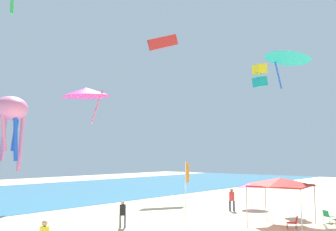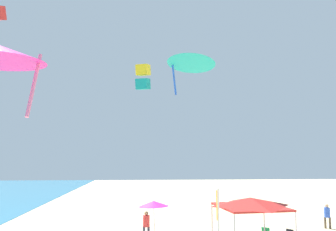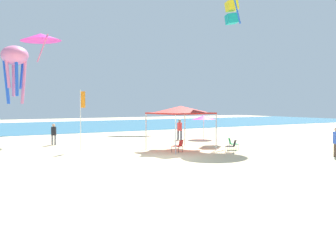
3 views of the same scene
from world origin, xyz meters
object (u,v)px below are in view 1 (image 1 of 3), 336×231
at_px(person_beachcomber, 232,198).
at_px(kite_octopus_pink, 10,113).
at_px(folding_chair_near_cooler, 294,222).
at_px(kite_delta_teal, 288,55).
at_px(kite_delta_magenta, 86,92).
at_px(canopy_tent, 281,182).
at_px(banner_flag, 186,190).
at_px(beach_umbrella, 251,185).
at_px(person_kite_handler, 123,212).
at_px(kite_parafoil_red, 163,42).
at_px(kite_box_yellow, 260,75).
at_px(folding_chair_left_of_tent, 328,215).

bearing_deg(person_beachcomber, kite_octopus_pink, -161.77).
relative_size(folding_chair_near_cooler, kite_delta_teal, 0.15).
relative_size(kite_delta_magenta, kite_delta_teal, 0.68).
xyz_separation_m(canopy_tent, banner_flag, (-5.96, 3.05, -0.27)).
bearing_deg(folding_chair_near_cooler, person_beachcomber, -151.36).
xyz_separation_m(kite_delta_magenta, kite_delta_teal, (14.25, -8.65, 4.07)).
relative_size(beach_umbrella, folding_chair_near_cooler, 2.67).
bearing_deg(person_beachcomber, kite_delta_magenta, -138.58).
bearing_deg(person_kite_handler, kite_delta_magenta, -32.00).
bearing_deg(kite_parafoil_red, kite_box_yellow, 93.94).
xyz_separation_m(beach_umbrella, folding_chair_left_of_tent, (-2.77, -7.04, -1.45)).
distance_m(beach_umbrella, person_kite_handler, 12.79).
bearing_deg(banner_flag, kite_octopus_pink, 97.37).
bearing_deg(kite_box_yellow, beach_umbrella, 122.48).
relative_size(folding_chair_left_of_tent, kite_delta_teal, 0.15).
distance_m(beach_umbrella, kite_octopus_pink, 20.50).
relative_size(person_kite_handler, kite_parafoil_red, 0.35).
bearing_deg(person_kite_handler, beach_umbrella, -134.60).
bearing_deg(person_beachcomber, kite_parafoil_red, 126.95).
distance_m(kite_delta_magenta, kite_octopus_pink, 8.41).
relative_size(beach_umbrella, kite_delta_magenta, 0.60).
distance_m(kite_box_yellow, kite_delta_teal, 4.62).
bearing_deg(kite_delta_magenta, beach_umbrella, -108.91).
bearing_deg(kite_octopus_pink, kite_box_yellow, 110.20).
relative_size(beach_umbrella, banner_flag, 0.54).
relative_size(canopy_tent, kite_delta_teal, 0.74).
bearing_deg(person_beachcomber, kite_delta_teal, 24.49).
distance_m(canopy_tent, kite_delta_teal, 12.62).
height_order(canopy_tent, person_beachcomber, canopy_tent).
height_order(folding_chair_left_of_tent, kite_delta_magenta, kite_delta_magenta).
height_order(kite_box_yellow, kite_delta_teal, kite_delta_teal).
bearing_deg(beach_umbrella, canopy_tent, -138.00).
distance_m(folding_chair_near_cooler, person_kite_handler, 10.31).
bearing_deg(beach_umbrella, folding_chair_near_cooler, -136.51).
xyz_separation_m(folding_chair_left_of_tent, kite_delta_magenta, (-9.99, 12.73, 8.28)).
height_order(beach_umbrella, kite_box_yellow, kite_box_yellow).
height_order(kite_octopus_pink, kite_box_yellow, kite_box_yellow).
xyz_separation_m(folding_chair_left_of_tent, kite_octopus_pink, (-11.01, 21.02, 7.35)).
bearing_deg(kite_box_yellow, kite_delta_magenta, 93.96).
relative_size(kite_octopus_pink, kite_parafoil_red, 1.31).
xyz_separation_m(folding_chair_left_of_tent, kite_delta_teal, (4.25, 4.08, 12.35)).
relative_size(beach_umbrella, kite_octopus_pink, 0.36).
xyz_separation_m(folding_chair_near_cooler, kite_box_yellow, (10.52, 7.12, 11.47)).
xyz_separation_m(canopy_tent, beach_umbrella, (5.74, 5.16, -0.78)).
xyz_separation_m(person_beachcomber, kite_delta_teal, (3.70, -3.47, 11.78)).
bearing_deg(kite_box_yellow, person_kite_handler, 105.72).
xyz_separation_m(person_kite_handler, kite_parafoil_red, (18.98, 12.92, 17.46)).
relative_size(folding_chair_near_cooler, folding_chair_left_of_tent, 1.00).
distance_m(kite_parafoil_red, kite_delta_teal, 19.49).
relative_size(person_kite_handler, kite_delta_magenta, 0.45).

